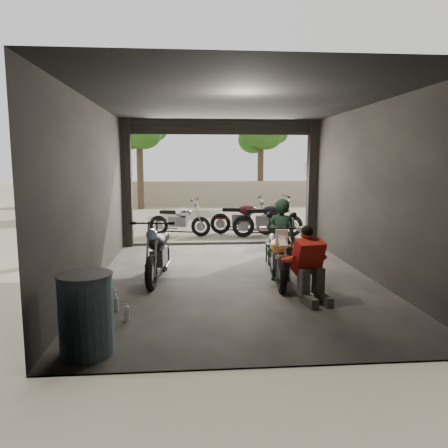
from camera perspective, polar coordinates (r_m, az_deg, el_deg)
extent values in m
plane|color=#7A6D56|center=(8.12, 1.48, -7.29)|extent=(80.00, 80.00, 0.00)
cube|color=#2D2B28|center=(8.11, 1.48, -7.22)|extent=(5.00, 7.00, 0.02)
plane|color=black|center=(7.89, 1.56, 15.72)|extent=(7.00, 7.00, 0.00)
cube|color=black|center=(4.40, 6.52, 0.79)|extent=(5.00, 0.02, 3.20)
cube|color=black|center=(7.97, -16.70, 3.78)|extent=(0.02, 7.00, 3.20)
cube|color=black|center=(8.49, 18.58, 3.94)|extent=(0.02, 7.00, 3.20)
cube|color=black|center=(11.27, -12.58, 5.10)|extent=(0.24, 0.24, 3.20)
cube|color=black|center=(11.63, 11.44, 5.22)|extent=(0.24, 0.24, 3.20)
cube|color=black|center=(11.26, -0.41, 12.52)|extent=(5.00, 0.16, 0.36)
cube|color=#2D2B28|center=(11.50, -0.42, -2.47)|extent=(5.00, 0.25, 0.08)
cube|color=gray|center=(21.85, -2.53, 4.04)|extent=(18.00, 0.30, 1.20)
cylinder|color=#382B1E|center=(20.39, -10.89, 6.96)|extent=(0.30, 0.30, 3.58)
ellipsoid|color=#1E4C14|center=(20.47, -11.06, 13.24)|extent=(2.20, 2.20, 3.14)
cylinder|color=#382B1E|center=(22.09, 4.78, 6.66)|extent=(0.30, 0.30, 3.20)
ellipsoid|color=#1E4C14|center=(22.13, 4.85, 11.84)|extent=(2.20, 2.20, 2.80)
imported|color=#162D21|center=(7.94, 7.40, -2.09)|extent=(0.60, 0.45, 1.51)
cube|color=black|center=(9.29, 6.52, -2.67)|extent=(0.32, 0.32, 0.04)
cylinder|color=black|center=(9.18, 5.85, -4.14)|extent=(0.03, 0.03, 0.43)
cylinder|color=black|center=(9.23, 7.47, -4.10)|extent=(0.03, 0.03, 0.43)
cylinder|color=black|center=(9.43, 5.55, -3.80)|extent=(0.03, 0.03, 0.43)
cylinder|color=black|center=(9.48, 7.13, -3.76)|extent=(0.03, 0.03, 0.43)
ellipsoid|color=white|center=(9.26, 6.68, -1.84)|extent=(0.33, 0.34, 0.24)
cylinder|color=slate|center=(5.19, -17.54, -11.29)|extent=(0.74, 0.74, 0.93)
cylinder|color=black|center=(13.34, 11.95, 3.32)|extent=(0.08, 0.08, 2.16)
cylinder|color=white|center=(13.27, 12.09, 7.12)|extent=(0.79, 0.03, 0.79)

